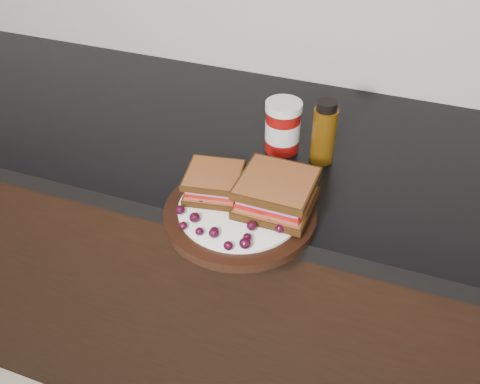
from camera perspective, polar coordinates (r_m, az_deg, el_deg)
The scene contains 31 objects.
base_cabinets at distance 1.57m, azimuth -5.70°, elevation -7.23°, with size 3.96×0.58×0.86m, color black.
countertop at distance 1.29m, azimuth -6.95°, elevation 6.89°, with size 3.98×0.60×0.04m, color black.
plate at distance 0.98m, azimuth -0.00°, elevation -2.34°, with size 0.28×0.28×0.02m, color black.
sandwich_left at distance 0.99m, azimuth -2.79°, elevation 1.01°, with size 0.10×0.10×0.05m, color brown, non-canonical shape.
sandwich_right at distance 0.96m, azimuth 3.89°, elevation -0.11°, with size 0.13×0.13×0.06m, color brown, non-canonical shape.
grape_0 at distance 0.96m, azimuth -6.41°, elevation -1.90°, with size 0.02×0.02×0.02m, color black.
grape_1 at distance 0.94m, azimuth -4.86°, elevation -2.73°, with size 0.02×0.02×0.02m, color black.
grape_2 at distance 0.93m, azimuth -6.08°, elevation -3.59°, with size 0.02×0.02×0.01m, color black.
grape_3 at distance 0.91m, azimuth -4.36°, elevation -4.22°, with size 0.01×0.01×0.01m, color black.
grape_4 at distance 0.91m, azimuth -2.76°, elevation -4.22°, with size 0.02×0.02×0.02m, color black.
grape_5 at distance 0.91m, azimuth -2.81°, elevation -4.40°, with size 0.02×0.02×0.02m, color black.
grape_6 at distance 0.89m, azimuth -1.27°, elevation -5.74°, with size 0.02×0.02×0.02m, color black.
grape_7 at distance 0.89m, azimuth 0.54°, elevation -5.49°, with size 0.02×0.02×0.02m, color black.
grape_8 at distance 0.90m, azimuth 0.79°, elevation -4.84°, with size 0.02×0.02×0.01m, color black.
grape_9 at distance 0.92m, azimuth 1.27°, elevation -3.61°, with size 0.02×0.02×0.02m, color black.
grape_10 at distance 0.92m, azimuth 4.26°, elevation -3.89°, with size 0.02×0.02×0.02m, color black.
grape_11 at distance 0.93m, azimuth 3.23°, elevation -3.23°, with size 0.02×0.02×0.02m, color black.
grape_12 at distance 0.93m, azimuth 5.19°, elevation -3.10°, with size 0.02×0.02×0.02m, color black.
grape_13 at distance 0.96m, azimuth 5.16°, elevation -1.86°, with size 0.02×0.02×0.02m, color black.
grape_14 at distance 0.98m, azimuth 4.60°, elevation -0.90°, with size 0.02×0.02×0.01m, color black.
grape_15 at distance 0.98m, azimuth 2.59°, elevation -0.72°, with size 0.02×0.02×0.02m, color black.
grape_16 at distance 1.02m, azimuth -1.77°, elevation 1.44°, with size 0.02×0.02×0.02m, color black.
grape_17 at distance 1.00m, azimuth -2.43°, elevation 0.50°, with size 0.02×0.02×0.02m, color black.
grape_18 at distance 1.00m, azimuth -4.67°, elevation 0.26°, with size 0.02×0.02×0.02m, color black.
grape_19 at distance 1.00m, azimuth -4.74°, elevation 0.40°, with size 0.02×0.02×0.02m, color black.
grape_20 at distance 0.97m, azimuth -4.09°, elevation -1.06°, with size 0.02×0.02×0.02m, color black.
grape_21 at distance 0.99m, azimuth -1.59°, elevation 0.08°, with size 0.02×0.02×0.02m, color black.
grape_22 at distance 0.99m, azimuth -2.82°, elevation 0.03°, with size 0.02×0.02×0.01m, color black.
grape_23 at distance 1.00m, azimuth -4.32°, elevation 0.17°, with size 0.02×0.02×0.02m, color black.
condiment_jar at distance 1.14m, azimuth 4.58°, elevation 6.97°, with size 0.08×0.08×0.11m, color maroon.
oil_bottle at distance 1.11m, azimuth 8.95°, elevation 6.37°, with size 0.05×0.05×0.14m, color #492B07.
Camera 1 is at (0.52, 0.73, 1.55)m, focal length 40.00 mm.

